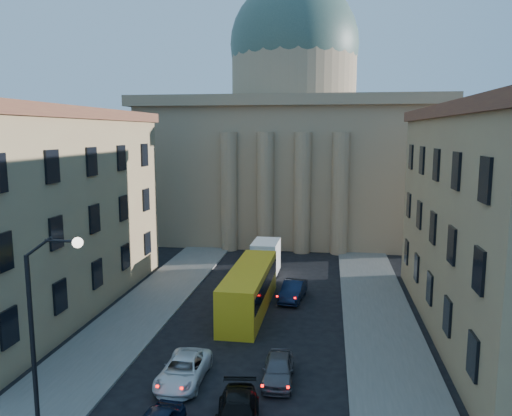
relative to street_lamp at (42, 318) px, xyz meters
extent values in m
cube|color=#605E58|center=(-1.53, 10.00, -5.21)|extent=(5.00, 60.00, 0.15)
cube|color=#605E58|center=(15.47, 10.00, -5.21)|extent=(5.00, 60.00, 0.15)
cube|color=#92795A|center=(6.97, 48.00, 2.71)|extent=(34.00, 26.00, 16.00)
cube|color=#92795A|center=(6.97, 48.00, 11.11)|extent=(35.50, 27.50, 1.20)
cylinder|color=#92795A|center=(6.97, 48.00, 14.71)|extent=(16.00, 16.00, 8.00)
sphere|color=#445D4F|center=(6.97, 48.00, 18.71)|extent=(16.40, 16.40, 16.40)
cube|color=#92795A|center=(-14.03, 46.00, 0.21)|extent=(13.00, 13.00, 11.00)
cone|color=brown|center=(-14.03, 46.00, 7.71)|extent=(26.02, 26.02, 4.00)
cube|color=#92795A|center=(27.97, 46.00, 0.21)|extent=(13.00, 13.00, 11.00)
cone|color=brown|center=(27.97, 46.00, 7.71)|extent=(26.02, 26.02, 4.00)
cylinder|color=#92795A|center=(0.97, 34.80, 1.21)|extent=(1.80, 1.80, 13.00)
cylinder|color=#92795A|center=(4.97, 34.80, 1.21)|extent=(1.80, 1.80, 13.00)
cylinder|color=#92795A|center=(8.97, 34.80, 1.21)|extent=(1.80, 1.80, 13.00)
cylinder|color=#92795A|center=(12.97, 34.80, 1.21)|extent=(1.80, 1.80, 13.00)
cube|color=#99835A|center=(-10.03, 14.00, 1.71)|extent=(11.00, 26.00, 14.00)
cube|color=brown|center=(-10.03, 14.00, 9.01)|extent=(11.60, 26.60, 0.80)
cylinder|color=black|center=(-0.53, 0.00, -1.29)|extent=(0.20, 0.20, 8.00)
cylinder|color=black|center=(0.02, 0.00, 3.06)|extent=(1.30, 0.12, 0.96)
cylinder|color=black|center=(1.02, 0.00, 3.36)|extent=(1.30, 0.12, 0.12)
sphere|color=white|center=(1.77, 0.00, 3.31)|extent=(0.44, 0.44, 0.44)
imported|color=white|center=(4.44, 5.30, -4.63)|extent=(2.20, 4.74, 1.31)
imported|color=black|center=(8.01, 1.57, -4.61)|extent=(2.45, 4.83, 1.34)
imported|color=#515156|center=(9.36, 6.12, -4.61)|extent=(1.73, 4.01, 1.35)
imported|color=black|center=(9.18, 19.17, -4.56)|extent=(2.11, 4.59, 1.46)
cube|color=yellow|center=(6.17, 16.33, -3.69)|extent=(2.76, 11.36, 3.19)
cube|color=black|center=(6.17, 16.33, -3.18)|extent=(2.81, 10.74, 1.13)
cylinder|color=black|center=(5.07, 12.23, -4.77)|extent=(0.33, 1.03, 1.03)
cylinder|color=black|center=(7.13, 12.19, -4.77)|extent=(0.33, 1.03, 1.03)
cylinder|color=black|center=(5.21, 20.46, -4.77)|extent=(0.33, 1.03, 1.03)
cylinder|color=black|center=(7.26, 20.42, -4.77)|extent=(0.33, 1.03, 1.03)
cube|color=silver|center=(6.13, 23.18, -4.15)|extent=(2.22, 2.32, 2.27)
cube|color=black|center=(6.11, 22.09, -3.86)|extent=(2.09, 0.16, 1.04)
cube|color=silver|center=(6.19, 25.74, -3.63)|extent=(2.35, 4.02, 2.94)
cylinder|color=black|center=(5.18, 22.82, -4.86)|extent=(0.28, 0.86, 0.85)
cylinder|color=black|center=(7.07, 22.78, -4.86)|extent=(0.28, 0.86, 0.85)
cylinder|color=black|center=(5.25, 26.61, -4.86)|extent=(0.28, 0.86, 0.85)
cylinder|color=black|center=(7.15, 26.57, -4.86)|extent=(0.28, 0.86, 0.85)
camera|label=1|loc=(11.78, -18.44, 7.75)|focal=35.00mm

